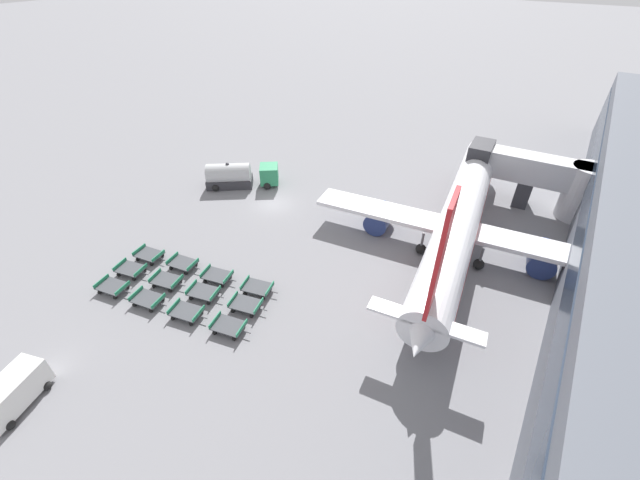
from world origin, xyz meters
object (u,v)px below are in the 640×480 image
(baggage_dolly_row_mid_a_col_c, at_px, (204,292))
(baggage_dolly_row_mid_a_col_b, at_px, (167,281))
(baggage_dolly_row_mid_a_col_a, at_px, (131,269))
(baggage_dolly_row_mid_a_col_d, at_px, (246,305))
(baggage_dolly_row_near_col_c, at_px, (187,312))
(baggage_dolly_row_near_col_b, at_px, (148,299))
(baggage_dolly_row_mid_b_col_b, at_px, (183,263))
(service_van, at_px, (11,393))
(baggage_dolly_row_near_col_d, at_px, (229,326))
(baggage_dolly_row_near_col_a, at_px, (113,287))
(airplane, at_px, (460,219))
(baggage_dolly_row_mid_b_col_a, at_px, (149,255))
(fuel_tanker_primary, at_px, (237,176))
(baggage_dolly_row_mid_b_col_d, at_px, (257,288))
(baggage_dolly_row_mid_b_col_c, at_px, (217,276))

(baggage_dolly_row_mid_a_col_c, bearing_deg, baggage_dolly_row_mid_a_col_b, -169.16)
(baggage_dolly_row_mid_a_col_a, height_order, baggage_dolly_row_mid_a_col_d, same)
(baggage_dolly_row_near_col_c, bearing_deg, baggage_dolly_row_near_col_b, -168.46)
(baggage_dolly_row_near_col_b, height_order, baggage_dolly_row_mid_b_col_b, same)
(service_van, relative_size, baggage_dolly_row_near_col_d, 1.45)
(baggage_dolly_row_near_col_c, bearing_deg, baggage_dolly_row_near_col_a, -169.15)
(baggage_dolly_row_near_col_c, height_order, baggage_dolly_row_mid_b_col_b, same)
(baggage_dolly_row_near_col_a, distance_m, baggage_dolly_row_near_col_d, 11.91)
(service_van, relative_size, baggage_dolly_row_near_col_a, 1.45)
(airplane, relative_size, baggage_dolly_row_near_col_c, 10.94)
(baggage_dolly_row_mid_a_col_c, distance_m, baggage_dolly_row_mid_b_col_a, 8.30)
(fuel_tanker_primary, distance_m, baggage_dolly_row_near_col_d, 23.80)
(baggage_dolly_row_near_col_a, height_order, baggage_dolly_row_mid_b_col_d, same)
(airplane, bearing_deg, baggage_dolly_row_mid_a_col_b, -135.15)
(baggage_dolly_row_mid_a_col_a, height_order, baggage_dolly_row_mid_a_col_b, same)
(airplane, relative_size, service_van, 7.54)
(fuel_tanker_primary, distance_m, baggage_dolly_row_near_col_c, 22.10)
(baggage_dolly_row_mid_a_col_b, bearing_deg, baggage_dolly_row_mid_a_col_a, -168.81)
(airplane, bearing_deg, baggage_dolly_row_mid_b_col_a, -143.06)
(baggage_dolly_row_mid_b_col_b, bearing_deg, baggage_dolly_row_mid_b_col_a, -166.72)
(baggage_dolly_row_near_col_d, height_order, baggage_dolly_row_mid_b_col_b, same)
(airplane, height_order, baggage_dolly_row_mid_a_col_d, airplane)
(fuel_tanker_primary, height_order, baggage_dolly_row_mid_a_col_c, fuel_tanker_primary)
(fuel_tanker_primary, bearing_deg, baggage_dolly_row_mid_a_col_c, -56.12)
(fuel_tanker_primary, xyz_separation_m, baggage_dolly_row_near_col_a, (3.81, -20.30, -0.87))
(baggage_dolly_row_near_col_d, xyz_separation_m, baggage_dolly_row_mid_a_col_a, (-12.37, 0.08, 0.00))
(baggage_dolly_row_mid_a_col_a, bearing_deg, baggage_dolly_row_near_col_a, -73.89)
(baggage_dolly_row_mid_b_col_b, relative_size, baggage_dolly_row_mid_b_col_c, 1.00)
(baggage_dolly_row_near_col_b, height_order, baggage_dolly_row_near_col_d, same)
(baggage_dolly_row_mid_a_col_b, bearing_deg, baggage_dolly_row_mid_b_col_d, 26.61)
(baggage_dolly_row_mid_a_col_a, relative_size, baggage_dolly_row_mid_b_col_c, 1.00)
(fuel_tanker_primary, bearing_deg, baggage_dolly_row_near_col_b, -68.62)
(baggage_dolly_row_mid_a_col_c, bearing_deg, baggage_dolly_row_mid_b_col_a, 174.57)
(baggage_dolly_row_near_col_d, xyz_separation_m, baggage_dolly_row_mid_a_col_c, (-4.47, 1.62, 0.00))
(baggage_dolly_row_near_col_c, xyz_separation_m, baggage_dolly_row_mid_b_col_a, (-8.79, 3.17, 0.00))
(service_van, distance_m, baggage_dolly_row_mid_a_col_d, 16.32)
(baggage_dolly_row_mid_b_col_d, bearing_deg, baggage_dolly_row_near_col_c, -119.23)
(baggage_dolly_row_near_col_a, bearing_deg, baggage_dolly_row_mid_b_col_c, 42.09)
(baggage_dolly_row_mid_b_col_b, height_order, baggage_dolly_row_mid_b_col_c, same)
(service_van, xyz_separation_m, baggage_dolly_row_near_col_b, (-0.41, 10.67, -0.73))
(baggage_dolly_row_mid_a_col_c, relative_size, baggage_dolly_row_mid_b_col_a, 1.01)
(baggage_dolly_row_mid_a_col_b, bearing_deg, airplane, 44.85)
(baggage_dolly_row_mid_b_col_a, bearing_deg, baggage_dolly_row_mid_a_col_a, -81.05)
(airplane, bearing_deg, baggage_dolly_row_mid_b_col_d, -127.75)
(baggage_dolly_row_near_col_a, height_order, baggage_dolly_row_mid_a_col_b, same)
(baggage_dolly_row_near_col_c, height_order, baggage_dolly_row_mid_b_col_a, same)
(baggage_dolly_row_near_col_d, distance_m, baggage_dolly_row_mid_a_col_d, 2.53)
(baggage_dolly_row_near_col_b, xyz_separation_m, baggage_dolly_row_mid_b_col_d, (6.89, 6.15, 0.00))
(airplane, relative_size, baggage_dolly_row_mid_a_col_d, 10.93)
(baggage_dolly_row_mid_a_col_c, bearing_deg, service_van, -102.00)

